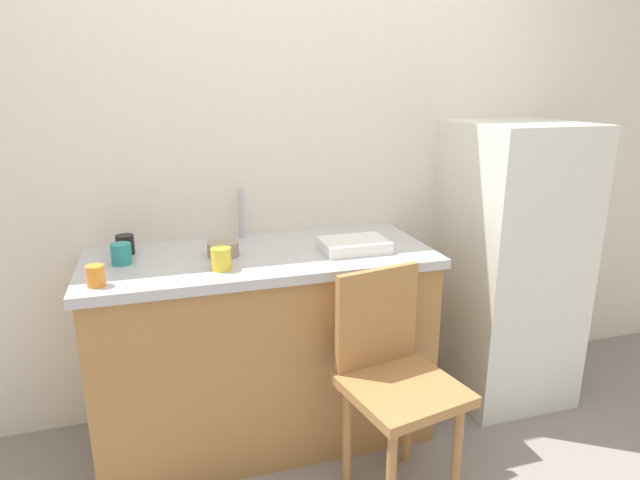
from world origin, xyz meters
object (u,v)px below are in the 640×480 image
Objects in this scene: cup_teal at (121,254)px; refrigerator at (509,264)px; chair at (394,375)px; cup_yellow at (221,259)px; dish_tray at (354,245)px; cup_orange at (96,276)px; cup_black at (125,245)px; terracotta_bowl at (223,249)px.

refrigerator is at bearing -0.29° from cup_teal.
chair is 0.80m from cup_yellow.
dish_tray is 3.66× the size of cup_orange.
cup_yellow is 1.08× the size of cup_black.
cup_yellow is at bearing -26.60° from cup_teal.
cup_teal is at bearing 140.45° from chair.
cup_teal is 0.24m from cup_orange.
cup_teal reaches higher than cup_black.
refrigerator reaches higher than cup_orange.
cup_orange is at bearing -172.94° from dish_tray.
cup_black is (0.01, 0.13, -0.00)m from cup_teal.
chair is 6.82× the size of terracotta_bowl.
chair is 10.88× the size of cup_black.
cup_orange is (-1.90, -0.22, 0.21)m from refrigerator.
chair is at bearing -15.56° from cup_orange.
cup_orange reaches higher than chair.
cup_black is 0.38m from cup_orange.
refrigerator is at bearing 6.99° from cup_yellow.
chair is at bearing -149.06° from refrigerator.
dish_tray is (-0.87, -0.10, 0.20)m from refrigerator.
terracotta_bowl is at bearing 126.92° from chair.
terracotta_bowl is at bearing -21.02° from cup_black.
cup_black is at bearing 134.36° from chair.
cup_black reaches higher than dish_tray.
terracotta_bowl is (-0.55, 0.09, 0.01)m from dish_tray.
cup_yellow is (-1.45, -0.18, 0.22)m from refrigerator.
cup_orange reaches higher than terracotta_bowl.
cup_teal is 1.10× the size of cup_orange.
refrigerator is 18.23× the size of cup_orange.
cup_orange is (-1.04, 0.29, 0.41)m from chair.
dish_tray is 0.97m from cup_black.
dish_tray is at bearing 80.76° from chair.
cup_black reaches higher than chair.
dish_tray is 1.03m from cup_orange.
cup_black is (-0.94, 0.24, 0.02)m from dish_tray.
dish_tray is 3.32× the size of cup_teal.
refrigerator is 1.83m from cup_black.
cup_yellow is at bearing 139.32° from chair.
chair is at bearing -41.96° from terracotta_bowl.
refrigerator reaches higher than dish_tray.
refrigerator is at bearing 19.83° from chair.
refrigerator reaches higher than cup_yellow.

